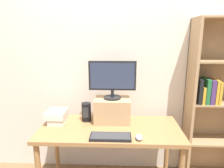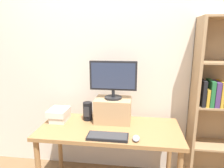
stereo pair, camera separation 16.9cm
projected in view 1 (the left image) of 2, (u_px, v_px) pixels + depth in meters
The scene contains 9 objects.
back_wall at pixel (112, 62), 2.26m from camera, with size 7.00×0.08×2.60m.
desk at pixel (110, 135), 1.97m from camera, with size 1.37×0.62×0.71m.
bookshelf_unit at pixel (217, 101), 2.15m from camera, with size 0.68×0.28×1.77m.
riser_box at pixel (112, 110), 2.08m from camera, with size 0.37×0.27×0.25m.
computer_monitor at pixel (112, 78), 2.00m from camera, with size 0.47×0.18×0.39m.
keyboard at pixel (111, 137), 1.74m from camera, with size 0.36×0.15×0.02m.
computer_mouse at pixel (139, 137), 1.72m from camera, with size 0.06×0.10×0.04m.
book_stack at pixel (57, 116), 2.05m from camera, with size 0.19×0.23×0.13m.
desk_speaker at pixel (86, 112), 2.09m from camera, with size 0.10×0.10×0.19m.
Camera 1 is at (0.09, -1.80, 1.57)m, focal length 32.00 mm.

